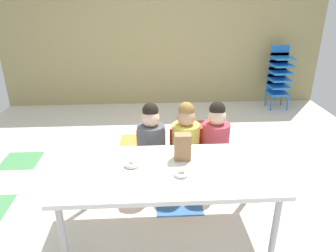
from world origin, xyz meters
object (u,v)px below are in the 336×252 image
seated_child_far_right (215,138)px  donut_powdered_on_plate (132,164)px  craft_table (168,175)px  paper_bag_brown (183,147)px  seated_child_middle_seat (186,139)px  donut_powdered_loose (181,174)px  seated_child_near_camera (151,140)px  kid_chair_blue_stack (279,74)px  paper_plate_near_edge (132,166)px

seated_child_far_right → donut_powdered_on_plate: bearing=-143.1°
craft_table → paper_bag_brown: (0.13, 0.15, 0.16)m
seated_child_middle_seat → donut_powdered_loose: size_ratio=8.36×
seated_child_middle_seat → paper_bag_brown: bearing=-99.3°
seated_child_near_camera → donut_powdered_on_plate: 0.61m
seated_child_middle_seat → paper_bag_brown: seated_child_middle_seat is taller
seated_child_middle_seat → kid_chair_blue_stack: (1.83, 2.33, 0.02)m
donut_powdered_on_plate → seated_child_near_camera: bearing=75.2°
seated_child_middle_seat → paper_plate_near_edge: bearing=-129.8°
kid_chair_blue_stack → donut_powdered_on_plate: kid_chair_blue_stack is taller
seated_child_far_right → kid_chair_blue_stack: bearing=56.5°
seated_child_far_right → donut_powdered_on_plate: 0.97m
seated_child_far_right → donut_powdered_loose: size_ratio=8.36×
paper_bag_brown → donut_powdered_on_plate: (-0.41, -0.10, -0.08)m
seated_child_far_right → seated_child_middle_seat: bearing=180.0°
kid_chair_blue_stack → donut_powdered_loose: (-1.95, -3.05, 0.05)m
craft_table → seated_child_middle_seat: bearing=71.9°
seated_child_middle_seat → donut_powdered_loose: 0.74m
seated_child_far_right → donut_powdered_on_plate: (-0.77, -0.58, 0.08)m
kid_chair_blue_stack → paper_bag_brown: (-1.91, -2.81, 0.14)m
craft_table → kid_chair_blue_stack: bearing=55.5°
seated_child_near_camera → seated_child_far_right: 0.62m
donut_powdered_on_plate → seated_child_middle_seat: bearing=50.2°
donut_powdered_on_plate → paper_bag_brown: bearing=13.9°
paper_bag_brown → seated_child_far_right: bearing=52.6°
paper_bag_brown → donut_powdered_on_plate: 0.43m
craft_table → donut_powdered_on_plate: bearing=169.8°
craft_table → paper_bag_brown: bearing=49.6°
kid_chair_blue_stack → paper_plate_near_edge: size_ratio=5.78×
seated_child_far_right → seated_child_near_camera: bearing=180.0°
donut_powdered_on_plate → donut_powdered_loose: bearing=-21.5°
craft_table → donut_powdered_loose: donut_powdered_loose is taller
seated_child_middle_seat → seated_child_far_right: bearing=0.0°
seated_child_middle_seat → kid_chair_blue_stack: size_ratio=0.88×
donut_powdered_loose → seated_child_middle_seat: bearing=80.8°
donut_powdered_on_plate → donut_powdered_loose: donut_powdered_on_plate is taller
craft_table → paper_bag_brown: paper_bag_brown is taller
craft_table → donut_powdered_loose: bearing=-46.5°
craft_table → paper_bag_brown: 0.25m
craft_table → seated_child_far_right: seated_child_far_right is taller
craft_table → donut_powdered_loose: 0.15m
craft_table → seated_child_near_camera: seated_child_near_camera is taller
seated_child_far_right → kid_chair_blue_stack: kid_chair_blue_stack is taller
donut_powdered_loose → seated_child_far_right: bearing=60.8°
kid_chair_blue_stack → craft_table: bearing=-124.5°
craft_table → seated_child_near_camera: bearing=101.1°
paper_plate_near_edge → seated_child_near_camera: bearing=75.2°
paper_bag_brown → craft_table: bearing=-130.4°
donut_powdered_on_plate → seated_child_far_right: bearing=36.9°
seated_child_near_camera → donut_powdered_loose: size_ratio=8.36×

